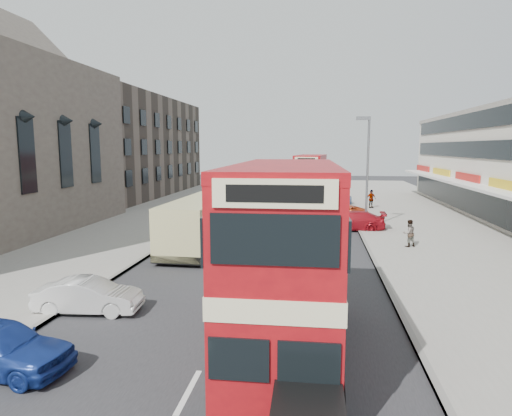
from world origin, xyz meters
The scene contains 18 objects.
ground centered at (0.00, 0.00, 0.00)m, with size 160.00×160.00×0.00m, color #28282B.
road_surface centered at (0.00, 20.00, 0.01)m, with size 12.00×90.00×0.01m, color #28282B.
pavement_right centered at (12.00, 20.00, 0.07)m, with size 12.00×90.00×0.15m, color gray.
pavement_left centered at (-12.00, 20.00, 0.07)m, with size 12.00×90.00×0.15m, color gray.
kerb_left centered at (-6.10, 20.00, 0.07)m, with size 0.20×90.00×0.16m, color gray.
kerb_right centered at (6.10, 20.00, 0.07)m, with size 0.20×90.00×0.16m, color gray.
brick_terrace centered at (-22.00, 38.00, 6.00)m, with size 14.00×28.00×12.00m, color #66594C.
street_lamp centered at (6.52, 18.00, 4.78)m, with size 1.00×0.20×8.12m.
bus_main centered at (2.23, -1.86, 2.83)m, with size 2.84×9.76×5.37m.
bus_second centered at (2.44, 29.75, 2.66)m, with size 3.25×9.36×5.05m.
coach centered at (-3.70, 11.72, 1.62)m, with size 2.94×10.46×2.75m.
car_left_front centered at (-5.12, 0.54, 0.62)m, with size 1.32×3.79×1.25m, color silver.
car_right_a centered at (5.56, 18.00, 0.70)m, with size 1.96×4.83×1.40m, color #A4101B.
car_right_b centered at (5.04, 22.71, 0.61)m, with size 2.04×4.41×1.23m, color #B53912.
car_right_c centered at (4.71, 31.78, 0.66)m, with size 1.56×3.88×1.32m, color #527BA4.
pedestrian_near centered at (8.49, 12.48, 0.96)m, with size 0.60×0.41×1.63m, color gray.
pedestrian_far centered at (8.28, 29.15, 1.03)m, with size 1.04×0.43×1.77m, color gray.
cyclist centered at (4.51, 17.67, 0.64)m, with size 0.70×1.71×1.93m.
Camera 1 is at (3.04, -13.64, 5.99)m, focal length 30.43 mm.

